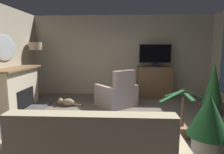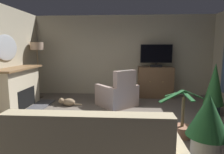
# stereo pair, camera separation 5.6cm
# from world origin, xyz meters

# --- Properties ---
(ground_plane) EXTENTS (6.78, 6.80, 0.04)m
(ground_plane) POSITION_xyz_m (0.00, 0.00, -0.02)
(ground_plane) COLOR #665B51
(wall_back) EXTENTS (6.78, 0.10, 2.80)m
(wall_back) POSITION_xyz_m (0.00, 3.15, 1.40)
(wall_back) COLOR #B2A88E
(wall_back) RESTS_ON ground_plane
(rug_central) EXTENTS (2.50, 2.07, 0.01)m
(rug_central) POSITION_xyz_m (-0.30, 0.06, 0.01)
(rug_central) COLOR slate
(rug_central) RESTS_ON ground_plane
(fireplace) EXTENTS (0.96, 1.79, 1.15)m
(fireplace) POSITION_xyz_m (-2.81, 1.17, 0.55)
(fireplace) COLOR #4C4C51
(fireplace) RESTS_ON ground_plane
(wall_mirror_oval) EXTENTS (0.06, 0.99, 0.69)m
(wall_mirror_oval) POSITION_xyz_m (-3.06, 1.17, 1.68)
(wall_mirror_oval) COLOR #B2B7BF
(tv_cabinet) EXTENTS (1.16, 0.56, 1.04)m
(tv_cabinet) POSITION_xyz_m (1.11, 2.80, 0.50)
(tv_cabinet) COLOR #4A3523
(tv_cabinet) RESTS_ON ground_plane
(television) EXTENTS (1.04, 0.20, 0.75)m
(television) POSITION_xyz_m (1.11, 2.75, 1.44)
(television) COLOR black
(television) RESTS_ON tv_cabinet
(coffee_table) EXTENTS (1.09, 0.65, 0.44)m
(coffee_table) POSITION_xyz_m (-0.51, -0.61, 0.39)
(coffee_table) COLOR brown
(coffee_table) RESTS_ON ground_plane
(tv_remote) EXTENTS (0.18, 0.10, 0.02)m
(tv_remote) POSITION_xyz_m (-0.45, -0.64, 0.45)
(tv_remote) COLOR black
(tv_remote) RESTS_ON coffee_table
(folded_newspaper) EXTENTS (0.30, 0.22, 0.01)m
(folded_newspaper) POSITION_xyz_m (-0.52, -0.64, 0.45)
(folded_newspaper) COLOR silver
(folded_newspaper) RESTS_ON coffee_table
(armchair_angled_to_table) EXTENTS (1.31, 1.30, 1.08)m
(armchair_angled_to_table) POSITION_xyz_m (-0.13, 1.66, 0.33)
(armchair_angled_to_table) COLOR #A3897F
(armchair_angled_to_table) RESTS_ON ground_plane
(potted_plant_small_fern_corner) EXTENTS (0.87, 0.63, 0.91)m
(potted_plant_small_fern_corner) POSITION_xyz_m (1.16, -0.26, 0.20)
(potted_plant_small_fern_corner) COLOR #99664C
(potted_plant_small_fern_corner) RESTS_ON ground_plane
(potted_plant_on_hearth_side) EXTENTS (0.61, 0.61, 1.02)m
(potted_plant_on_hearth_side) POSITION_xyz_m (1.30, -1.02, 0.58)
(potted_plant_on_hearth_side) COLOR beige
(potted_plant_on_hearth_side) RESTS_ON ground_plane
(potted_plant_tall_palm_by_window) EXTENTS (0.48, 0.48, 1.31)m
(potted_plant_tall_palm_by_window) POSITION_xyz_m (2.31, 1.08, 0.71)
(potted_plant_tall_palm_by_window) COLOR #3D4C5B
(potted_plant_tall_palm_by_window) RESTS_ON ground_plane
(cat) EXTENTS (0.70, 0.24, 0.24)m
(cat) POSITION_xyz_m (-1.59, 1.57, 0.12)
(cat) COLOR #937A5B
(cat) RESTS_ON ground_plane
(floor_lamp) EXTENTS (0.42, 0.42, 1.86)m
(floor_lamp) POSITION_xyz_m (-2.83, 2.47, 1.62)
(floor_lamp) COLOR #4C4233
(floor_lamp) RESTS_ON ground_plane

